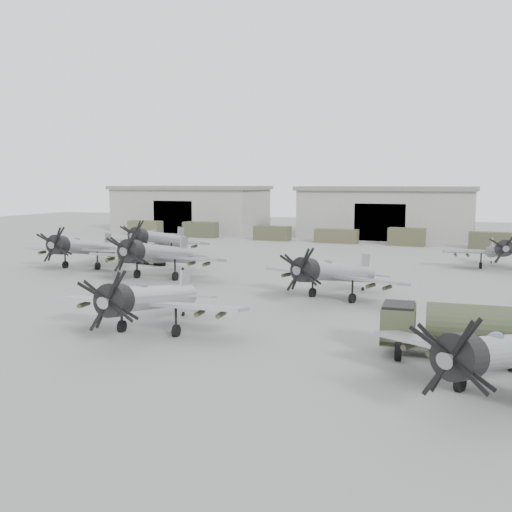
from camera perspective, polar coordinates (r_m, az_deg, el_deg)
The scene contains 19 objects.
ground at distance 41.05m, azimuth -1.71°, elevation -5.76°, with size 220.00×220.00×0.00m, color slate.
hangar_left at distance 112.56m, azimuth -6.55°, elevation 4.78°, with size 29.00×14.80×8.70m.
hangar_center at distance 99.93m, azimuth 12.96°, elevation 4.32°, with size 29.00×14.80×8.70m.
support_truck_0 at distance 103.91m, azimuth -11.01°, elevation 2.77°, with size 6.16×2.20×2.56m, color #44482F.
support_truck_1 at distance 98.24m, azimuth -5.57°, elevation 2.64°, with size 5.99×2.20×2.63m, color #383E28.
support_truck_2 at distance 92.83m, azimuth 1.64°, elevation 2.31°, with size 5.93×2.20×2.33m, color #3C3E28.
support_truck_3 at distance 89.64m, azimuth 8.04°, elevation 1.99°, with size 6.67×2.20×2.12m, color #42422B.
support_truck_4 at distance 87.60m, azimuth 14.84°, elevation 1.86°, with size 5.36×2.20×2.64m, color #3E3E28.
support_truck_5 at distance 86.88m, azimuth 22.32°, elevation 1.43°, with size 5.60×2.20×2.40m, color #373925.
aircraft_near_1 at distance 35.55m, azimuth -10.86°, elevation -4.23°, with size 12.42×11.17×4.95m.
aircraft_near_2 at distance 26.33m, azimuth 23.29°, elevation -8.95°, with size 11.68×10.60×4.80m.
aircraft_mid_0 at distance 64.40m, azimuth -17.20°, elevation 0.84°, with size 13.19×11.87×5.24m.
aircraft_mid_1 at distance 55.72m, azimuth -10.10°, elevation 0.23°, with size 13.85×12.47×5.54m.
aircraft_mid_2 at distance 45.60m, azimuth 7.54°, elevation -1.64°, with size 12.29×11.07×4.92m.
aircraft_far_0 at distance 71.55m, azimuth -9.91°, elevation 1.71°, with size 13.20×11.88×5.32m.
aircraft_far_1 at distance 66.65m, azimuth 23.09°, elevation 0.52°, with size 11.49×10.34×4.56m.
fuel_tanker at distance 32.16m, azimuth 19.16°, elevation -6.73°, with size 7.91×4.01×2.98m.
tug_trailer at distance 67.69m, azimuth -11.92°, elevation -0.30°, with size 6.55×2.16×1.30m.
ground_crew at distance 65.21m, azimuth -13.43°, elevation -0.32°, with size 0.61×0.40×1.68m, color #40402A.
Camera 1 is at (16.33, -36.50, 9.29)m, focal length 40.00 mm.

